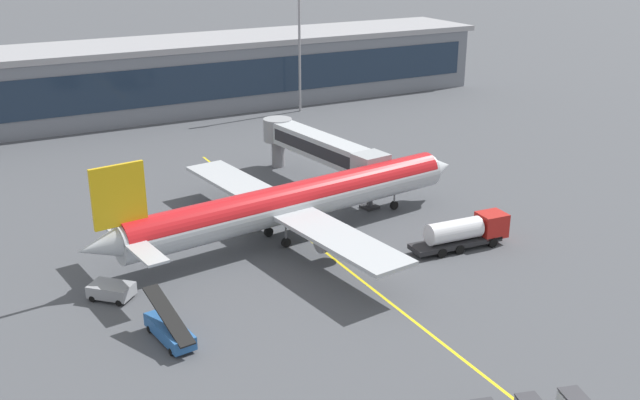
{
  "coord_description": "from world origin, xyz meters",
  "views": [
    {
      "loc": [
        -36.03,
        -55.19,
        31.22
      ],
      "look_at": [
        -1.91,
        7.71,
        4.5
      ],
      "focal_mm": 41.17,
      "sensor_mm": 36.0,
      "label": 1
    }
  ],
  "objects_px": {
    "main_airliner": "(293,202)",
    "belt_loader": "(170,329)",
    "pushback_tug": "(111,290)",
    "fuel_tanker": "(466,232)"
  },
  "relations": [
    {
      "from": "main_airliner",
      "to": "pushback_tug",
      "type": "height_order",
      "value": "main_airliner"
    },
    {
      "from": "main_airliner",
      "to": "belt_loader",
      "type": "distance_m",
      "value": 23.04
    },
    {
      "from": "fuel_tanker",
      "to": "belt_loader",
      "type": "distance_m",
      "value": 32.7
    },
    {
      "from": "pushback_tug",
      "to": "fuel_tanker",
      "type": "bearing_deg",
      "value": -10.07
    },
    {
      "from": "fuel_tanker",
      "to": "pushback_tug",
      "type": "relative_size",
      "value": 2.54
    },
    {
      "from": "fuel_tanker",
      "to": "belt_loader",
      "type": "xyz_separation_m",
      "value": [
        -32.53,
        -3.17,
        -0.76
      ]
    },
    {
      "from": "belt_loader",
      "to": "pushback_tug",
      "type": "relative_size",
      "value": 1.62
    },
    {
      "from": "main_airliner",
      "to": "belt_loader",
      "type": "relative_size",
      "value": 6.55
    },
    {
      "from": "fuel_tanker",
      "to": "belt_loader",
      "type": "height_order",
      "value": "belt_loader"
    },
    {
      "from": "belt_loader",
      "to": "fuel_tanker",
      "type": "bearing_deg",
      "value": 5.57
    }
  ]
}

